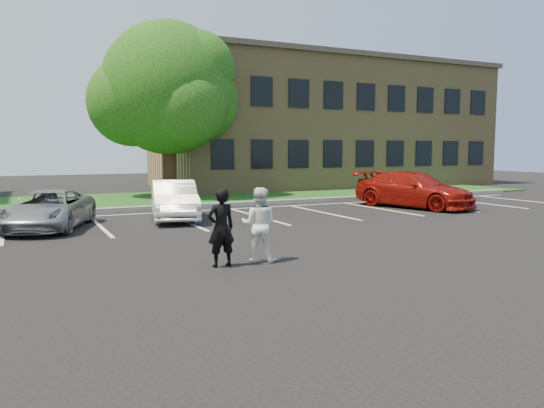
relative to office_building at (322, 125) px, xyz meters
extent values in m
plane|color=black|center=(-14.00, -21.99, -4.16)|extent=(90.00, 90.00, 0.00)
cube|color=gray|center=(-14.00, -9.99, -4.08)|extent=(40.00, 0.30, 0.15)
cube|color=#0E400F|center=(-14.00, -5.99, -4.12)|extent=(44.00, 8.00, 0.08)
cube|color=silver|center=(-19.60, -13.99, -4.15)|extent=(0.12, 5.20, 0.01)
cube|color=silver|center=(-16.80, -13.99, -4.15)|extent=(0.12, 5.20, 0.01)
cube|color=silver|center=(-14.00, -13.99, -4.15)|extent=(0.12, 5.20, 0.01)
cube|color=silver|center=(-11.20, -13.99, -4.15)|extent=(0.12, 5.20, 0.01)
cube|color=silver|center=(-8.40, -13.99, -4.15)|extent=(0.12, 5.20, 0.01)
cube|color=silver|center=(-5.60, -13.99, -4.15)|extent=(0.12, 5.20, 0.01)
cube|color=silver|center=(-2.80, -13.99, -4.15)|extent=(0.12, 5.20, 0.01)
cube|color=silver|center=(0.00, -13.99, -4.15)|extent=(0.12, 5.20, 0.01)
cube|color=silver|center=(2.80, -13.99, -4.15)|extent=(0.12, 5.20, 0.01)
cube|color=silver|center=(-12.60, -11.29, -4.15)|extent=(34.00, 0.12, 0.01)
cube|color=#977D4F|center=(0.00, 0.01, -0.16)|extent=(22.00, 10.00, 8.00)
cube|color=#4D4136|center=(0.00, 0.01, 3.99)|extent=(22.40, 10.40, 0.30)
cube|color=black|center=(-9.20, -5.02, -1.96)|extent=(1.30, 0.06, 1.60)
cube|color=black|center=(-9.20, -5.02, 1.44)|extent=(1.30, 0.06, 1.60)
cube|color=black|center=(-6.90, -5.02, -1.96)|extent=(1.30, 0.06, 1.60)
cube|color=black|center=(-6.90, -5.02, 1.44)|extent=(1.30, 0.06, 1.60)
cube|color=black|center=(-4.60, -5.02, -1.96)|extent=(1.30, 0.06, 1.60)
cube|color=black|center=(-4.60, -5.02, 1.44)|extent=(1.30, 0.06, 1.60)
cube|color=black|center=(-2.30, -5.02, -1.96)|extent=(1.30, 0.06, 1.60)
cube|color=black|center=(-2.30, -5.02, 1.44)|extent=(1.30, 0.06, 1.60)
cube|color=black|center=(0.00, -5.02, -1.96)|extent=(1.30, 0.06, 1.60)
cube|color=black|center=(0.00, -5.02, 1.44)|extent=(1.30, 0.06, 1.60)
cube|color=black|center=(2.30, -5.02, -1.96)|extent=(1.30, 0.06, 1.60)
cube|color=black|center=(2.30, -5.02, 1.44)|extent=(1.30, 0.06, 1.60)
cube|color=black|center=(4.60, -5.02, -1.96)|extent=(1.30, 0.06, 1.60)
cube|color=black|center=(4.60, -5.02, 1.44)|extent=(1.30, 0.06, 1.60)
cube|color=black|center=(6.90, -5.02, -1.96)|extent=(1.30, 0.06, 1.60)
cube|color=black|center=(6.90, -5.02, 1.44)|extent=(1.30, 0.06, 1.60)
cube|color=black|center=(9.20, -5.02, -1.96)|extent=(1.30, 0.06, 1.60)
cube|color=black|center=(9.20, -5.02, 1.44)|extent=(1.30, 0.06, 1.60)
cylinder|color=black|center=(-12.14, -5.18, -2.56)|extent=(0.70, 0.70, 3.20)
sphere|color=#144410|center=(-12.14, -5.18, 1.34)|extent=(6.60, 6.60, 6.60)
sphere|color=#144410|center=(-10.54, -4.48, 0.84)|extent=(4.60, 4.60, 4.60)
sphere|color=#144410|center=(-13.84, -4.78, 0.64)|extent=(4.40, 4.40, 4.40)
sphere|color=#144410|center=(-11.74, -6.68, 0.44)|extent=(4.00, 4.00, 4.00)
sphere|color=#144410|center=(-12.74, -3.58, 1.64)|extent=(4.20, 4.20, 4.20)
sphere|color=#144410|center=(-10.94, -6.08, 2.24)|extent=(3.80, 3.80, 3.80)
imported|color=black|center=(-15.33, -21.27, -3.33)|extent=(0.63, 0.43, 1.66)
imported|color=white|center=(-14.39, -21.14, -3.33)|extent=(1.01, 0.96, 1.65)
imported|color=#A0A2A7|center=(-18.31, -13.99, -3.55)|extent=(3.41, 4.77, 1.21)
imported|color=white|center=(-14.19, -13.45, -3.47)|extent=(2.26, 4.40, 1.38)
imported|color=#98130C|center=(-3.96, -14.08, -3.40)|extent=(3.59, 5.63, 1.52)
camera|label=1|loc=(-19.16, -31.67, -1.67)|focal=35.00mm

